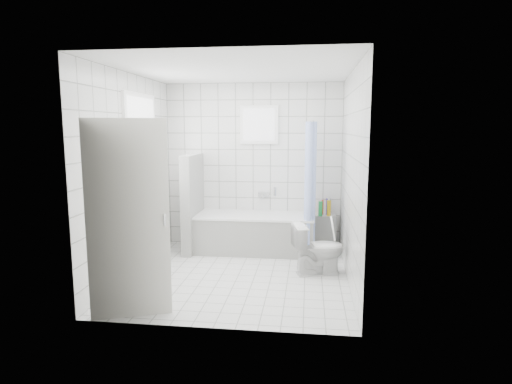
# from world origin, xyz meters

# --- Properties ---
(ground) EXTENTS (3.00, 3.00, 0.00)m
(ground) POSITION_xyz_m (0.00, 0.00, 0.00)
(ground) COLOR white
(ground) RESTS_ON ground
(ceiling) EXTENTS (3.00, 3.00, 0.00)m
(ceiling) POSITION_xyz_m (0.00, 0.00, 2.60)
(ceiling) COLOR white
(ceiling) RESTS_ON ground
(wall_back) EXTENTS (2.80, 0.02, 2.60)m
(wall_back) POSITION_xyz_m (0.00, 1.50, 1.30)
(wall_back) COLOR white
(wall_back) RESTS_ON ground
(wall_front) EXTENTS (2.80, 0.02, 2.60)m
(wall_front) POSITION_xyz_m (0.00, -1.50, 1.30)
(wall_front) COLOR white
(wall_front) RESTS_ON ground
(wall_left) EXTENTS (0.02, 3.00, 2.60)m
(wall_left) POSITION_xyz_m (-1.40, 0.00, 1.30)
(wall_left) COLOR white
(wall_left) RESTS_ON ground
(wall_right) EXTENTS (0.02, 3.00, 2.60)m
(wall_right) POSITION_xyz_m (1.40, 0.00, 1.30)
(wall_right) COLOR white
(wall_right) RESTS_ON ground
(window_left) EXTENTS (0.01, 0.90, 1.40)m
(window_left) POSITION_xyz_m (-1.35, 0.30, 1.60)
(window_left) COLOR white
(window_left) RESTS_ON wall_left
(window_back) EXTENTS (0.50, 0.01, 0.50)m
(window_back) POSITION_xyz_m (0.10, 1.46, 1.95)
(window_back) COLOR white
(window_back) RESTS_ON wall_back
(window_sill) EXTENTS (0.18, 1.02, 0.08)m
(window_sill) POSITION_xyz_m (-1.31, 0.30, 0.86)
(window_sill) COLOR white
(window_sill) RESTS_ON wall_left
(door) EXTENTS (0.76, 0.32, 2.00)m
(door) POSITION_xyz_m (-0.88, -1.34, 1.00)
(door) COLOR silver
(door) RESTS_ON ground
(bathtub) EXTENTS (1.80, 0.77, 0.58)m
(bathtub) POSITION_xyz_m (0.08, 1.12, 0.29)
(bathtub) COLOR white
(bathtub) RESTS_ON ground
(partition_wall) EXTENTS (0.15, 0.85, 1.50)m
(partition_wall) POSITION_xyz_m (-0.89, 1.07, 0.75)
(partition_wall) COLOR white
(partition_wall) RESTS_ON ground
(tiled_ledge) EXTENTS (0.40, 0.24, 0.55)m
(tiled_ledge) POSITION_xyz_m (1.13, 1.38, 0.28)
(tiled_ledge) COLOR white
(tiled_ledge) RESTS_ON ground
(toilet) EXTENTS (0.74, 0.54, 0.68)m
(toilet) POSITION_xyz_m (1.03, 0.19, 0.34)
(toilet) COLOR white
(toilet) RESTS_ON ground
(curtain_rod) EXTENTS (0.02, 0.80, 0.02)m
(curtain_rod) POSITION_xyz_m (0.92, 1.10, 2.00)
(curtain_rod) COLOR silver
(curtain_rod) RESTS_ON wall_back
(shower_curtain) EXTENTS (0.14, 0.48, 1.78)m
(shower_curtain) POSITION_xyz_m (0.92, 0.97, 1.10)
(shower_curtain) COLOR #4C6CDE
(shower_curtain) RESTS_ON curtain_rod
(tub_faucet) EXTENTS (0.18, 0.06, 0.06)m
(tub_faucet) POSITION_xyz_m (0.18, 1.46, 0.85)
(tub_faucet) COLOR silver
(tub_faucet) RESTS_ON wall_back
(sill_bottles) EXTENTS (0.17, 0.76, 0.33)m
(sill_bottles) POSITION_xyz_m (-1.30, 0.27, 1.03)
(sill_bottles) COLOR #F65F8B
(sill_bottles) RESTS_ON window_sill
(ledge_bottles) EXTENTS (0.19, 0.19, 0.26)m
(ledge_bottles) POSITION_xyz_m (1.15, 1.35, 0.67)
(ledge_bottles) COLOR #EC471B
(ledge_bottles) RESTS_ON tiled_ledge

